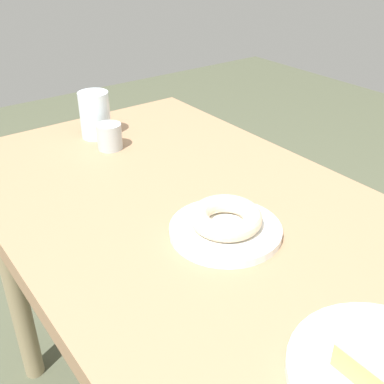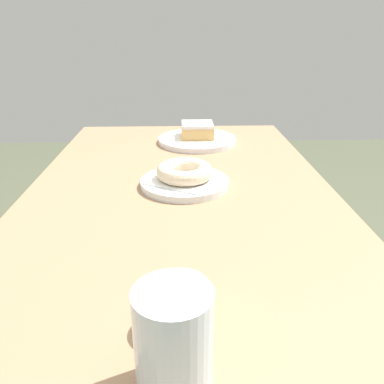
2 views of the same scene
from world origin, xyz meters
name	(u,v)px [view 1 (image 1 of 2)]	position (x,y,z in m)	size (l,w,h in m)	color
table	(209,258)	(0.00, 0.00, 0.64)	(1.22, 0.67, 0.73)	#977353
plate_sugar_ring	(225,230)	(0.05, -0.01, 0.74)	(0.20, 0.20, 0.02)	silver
napkin_sugar_ring	(226,226)	(0.05, -0.01, 0.75)	(0.13, 0.13, 0.00)	white
donut_sugar_ring	(226,217)	(0.05, -0.01, 0.77)	(0.12, 0.12, 0.03)	beige
water_glass	(95,115)	(-0.47, 0.01, 0.79)	(0.07, 0.07, 0.11)	silver
sugar_jar	(108,137)	(-0.38, 0.00, 0.76)	(0.06, 0.06, 0.06)	#AEB7B8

